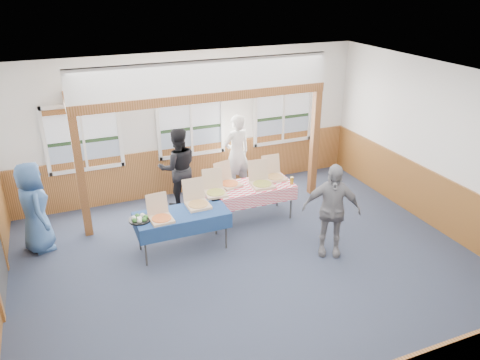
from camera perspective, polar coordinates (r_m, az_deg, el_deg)
name	(u,v)px	position (r m, az deg, el deg)	size (l,w,h in m)	color
floor	(253,268)	(8.26, 1.58, -10.73)	(8.00, 8.00, 0.00)	#282F41
ceiling	(255,85)	(6.95, 1.88, 11.49)	(8.00, 8.00, 0.00)	white
wall_back	(190,124)	(10.55, -6.07, 6.77)	(8.00, 8.00, 0.00)	silver
wall_front	(401,325)	(4.96, 19.06, -16.34)	(8.00, 8.00, 0.00)	silver
wall_right	(447,151)	(9.69, 23.92, 3.21)	(8.00, 8.00, 0.00)	silver
wainscot_back	(193,168)	(10.88, -5.79, 1.45)	(7.98, 0.05, 1.10)	brown
wainscot_right	(436,201)	(10.06, 22.83, -2.39)	(0.05, 6.98, 1.10)	brown
window_left	(83,134)	(10.12, -18.63, 5.34)	(1.56, 0.10, 1.46)	white
window_mid	(191,121)	(10.48, -6.02, 7.12)	(1.56, 0.10, 1.46)	white
window_right	(283,111)	(11.31, 5.31, 8.41)	(1.56, 0.10, 1.46)	white
post_left	(81,178)	(9.19, -18.82, 0.23)	(0.15, 0.15, 2.40)	#5A3414
post_right	(314,144)	(10.59, 9.05, 4.40)	(0.15, 0.15, 2.40)	#5A3414
cross_beam	(206,97)	(9.20, -4.12, 10.03)	(5.15, 0.18, 0.18)	#5A3414
table_left	(182,216)	(8.49, -7.11, -4.36)	(1.76, 1.00, 0.76)	#353535
table_right	(248,188)	(9.46, 1.04, -1.03)	(1.96, 1.20, 0.76)	#353535
pizza_box_a	(161,216)	(8.26, -9.64, -4.40)	(0.41, 0.49, 0.42)	tan
pizza_box_b	(197,202)	(8.65, -5.23, -2.72)	(0.43, 0.52, 0.45)	tan
pizza_box_c	(215,191)	(9.08, -3.05, -1.32)	(0.44, 0.52, 0.44)	tan
pizza_box_d	(228,182)	(9.45, -1.43, -0.24)	(0.51, 0.58, 0.44)	tan
pizza_box_e	(262,182)	(9.44, 2.64, -0.27)	(0.46, 0.55, 0.46)	tan
pizza_box_f	(274,175)	(9.78, 4.22, 0.58)	(0.42, 0.50, 0.44)	tan
veggie_tray	(140,219)	(8.32, -12.13, -4.67)	(0.39, 0.39, 0.09)	black
drink_glass	(292,181)	(9.54, 6.33, -0.06)	(0.07, 0.07, 0.15)	#9D751A
woman_white	(237,154)	(10.66, -0.40, 3.23)	(0.67, 0.44, 1.84)	silver
woman_black	(178,168)	(10.06, -7.56, 1.48)	(0.86, 0.67, 1.76)	black
man_blue	(34,207)	(9.15, -23.83, -3.07)	(0.84, 0.54, 1.71)	#395B8E
person_grey	(331,210)	(8.40, 11.06, -3.62)	(1.02, 0.42, 1.74)	slate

